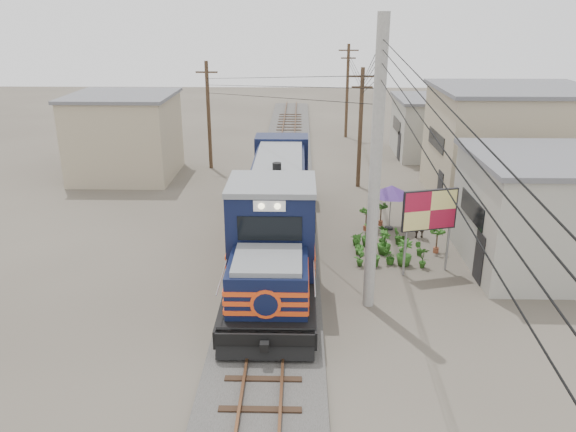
{
  "coord_description": "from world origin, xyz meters",
  "views": [
    {
      "loc": [
        1.0,
        -18.53,
        10.04
      ],
      "look_at": [
        0.53,
        2.74,
        2.2
      ],
      "focal_mm": 35.0,
      "sensor_mm": 36.0,
      "label": 1
    }
  ],
  "objects_px": {
    "billboard": "(430,212)",
    "market_umbrella": "(391,191)",
    "vendor": "(420,222)",
    "locomotive": "(277,212)"
  },
  "relations": [
    {
      "from": "locomotive",
      "to": "billboard",
      "type": "height_order",
      "value": "locomotive"
    },
    {
      "from": "vendor",
      "to": "locomotive",
      "type": "bearing_deg",
      "value": -0.49
    },
    {
      "from": "billboard",
      "to": "market_umbrella",
      "type": "distance_m",
      "value": 4.91
    },
    {
      "from": "market_umbrella",
      "to": "vendor",
      "type": "height_order",
      "value": "market_umbrella"
    },
    {
      "from": "billboard",
      "to": "market_umbrella",
      "type": "relative_size",
      "value": 1.39
    },
    {
      "from": "billboard",
      "to": "vendor",
      "type": "xyz_separation_m",
      "value": [
        0.5,
        3.74,
        -1.82
      ]
    },
    {
      "from": "locomotive",
      "to": "billboard",
      "type": "bearing_deg",
      "value": -18.56
    },
    {
      "from": "billboard",
      "to": "market_umbrella",
      "type": "xyz_separation_m",
      "value": [
        -0.73,
        4.81,
        -0.65
      ]
    },
    {
      "from": "locomotive",
      "to": "billboard",
      "type": "xyz_separation_m",
      "value": [
        6.08,
        -2.04,
        0.77
      ]
    },
    {
      "from": "locomotive",
      "to": "vendor",
      "type": "height_order",
      "value": "locomotive"
    }
  ]
}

